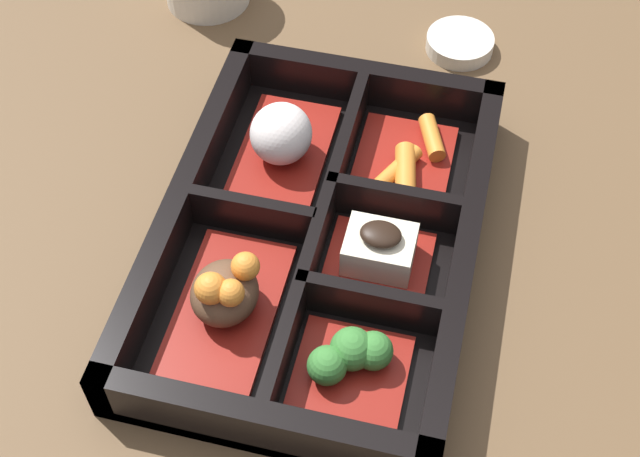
{
  "coord_description": "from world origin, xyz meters",
  "views": [
    {
      "loc": [
        -0.33,
        -0.08,
        0.47
      ],
      "look_at": [
        0.0,
        0.0,
        0.03
      ],
      "focal_mm": 50.0,
      "sensor_mm": 36.0,
      "label": 1
    }
  ],
  "objects": [
    {
      "name": "sauce_dish",
      "position": [
        0.22,
        -0.06,
        0.01
      ],
      "size": [
        0.05,
        0.05,
        0.01
      ],
      "color": "beige",
      "rests_on": "ground_plane"
    },
    {
      "name": "bento_rim",
      "position": [
        -0.0,
        -0.0,
        0.02
      ],
      "size": [
        0.29,
        0.2,
        0.04
      ],
      "color": "black",
      "rests_on": "ground_plane"
    },
    {
      "name": "ground_plane",
      "position": [
        0.0,
        0.0,
        0.0
      ],
      "size": [
        3.0,
        3.0,
        0.0
      ],
      "primitive_type": "plane",
      "color": "brown"
    },
    {
      "name": "bowl_stew",
      "position": [
        -0.06,
        0.04,
        0.03
      ],
      "size": [
        0.11,
        0.06,
        0.05
      ],
      "color": "maroon",
      "rests_on": "bento_base"
    },
    {
      "name": "bento_base",
      "position": [
        0.0,
        0.0,
        0.01
      ],
      "size": [
        0.29,
        0.2,
        0.01
      ],
      "color": "black",
      "rests_on": "ground_plane"
    },
    {
      "name": "bowl_greens",
      "position": [
        -0.09,
        -0.04,
        0.02
      ],
      "size": [
        0.06,
        0.06,
        0.03
      ],
      "color": "maroon",
      "rests_on": "bento_base"
    },
    {
      "name": "bowl_carrots",
      "position": [
        0.08,
        -0.04,
        0.02
      ],
      "size": [
        0.08,
        0.06,
        0.02
      ],
      "color": "maroon",
      "rests_on": "bento_base"
    },
    {
      "name": "bowl_tofu",
      "position": [
        -0.01,
        -0.04,
        0.02
      ],
      "size": [
        0.06,
        0.06,
        0.04
      ],
      "color": "maroon",
      "rests_on": "bento_base"
    },
    {
      "name": "bowl_rice",
      "position": [
        0.06,
        0.04,
        0.03
      ],
      "size": [
        0.11,
        0.06,
        0.05
      ],
      "color": "maroon",
      "rests_on": "bento_base"
    }
  ]
}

